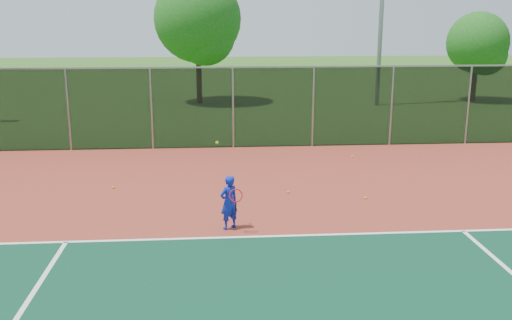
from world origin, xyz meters
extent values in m
plane|color=#2A5A19|center=(0.00, 0.00, 0.00)|extent=(120.00, 120.00, 0.00)
cube|color=maroon|center=(0.00, 2.00, 0.01)|extent=(30.00, 20.00, 0.02)
cube|color=white|center=(2.00, 3.00, 0.03)|extent=(22.00, 0.10, 0.00)
cube|color=black|center=(0.00, 12.00, 1.52)|extent=(30.00, 0.04, 3.00)
cube|color=gray|center=(0.00, 12.00, 3.02)|extent=(30.00, 0.06, 0.06)
imported|color=#1221AA|center=(-3.39, 3.58, 0.66)|extent=(0.56, 0.52, 1.29)
cylinder|color=black|center=(-3.24, 3.33, 0.64)|extent=(0.03, 0.15, 0.27)
torus|color=#A51414|center=(-3.24, 3.23, 0.94)|extent=(0.30, 0.13, 0.29)
sphere|color=#B3CE17|center=(-3.64, 3.68, 2.06)|extent=(0.07, 0.07, 0.07)
sphere|color=#B3CE17|center=(-1.67, 6.17, 0.06)|extent=(0.07, 0.07, 0.07)
sphere|color=#B3CE17|center=(0.36, 5.51, 0.06)|extent=(0.07, 0.07, 0.07)
sphere|color=#B3CE17|center=(1.10, 10.12, 0.06)|extent=(0.07, 0.07, 0.07)
sphere|color=#B3CE17|center=(-6.64, 6.99, 0.06)|extent=(0.07, 0.07, 0.07)
cylinder|color=#362413|center=(-4.53, 23.50, 1.35)|extent=(0.30, 0.30, 2.70)
sphere|color=#175216|center=(-4.53, 23.50, 4.66)|extent=(4.81, 4.81, 4.81)
sphere|color=#175216|center=(-4.13, 23.20, 3.75)|extent=(3.30, 3.30, 3.30)
cylinder|color=#362413|center=(11.27, 22.94, 0.97)|extent=(0.30, 0.30, 1.94)
sphere|color=#175216|center=(11.27, 22.94, 3.34)|extent=(3.45, 3.45, 3.45)
sphere|color=#175216|center=(11.67, 22.64, 2.70)|extent=(2.37, 2.37, 2.37)
camera|label=1|loc=(-3.69, -8.96, 4.88)|focal=40.00mm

